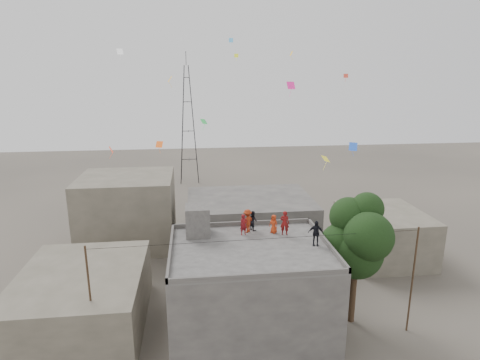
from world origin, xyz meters
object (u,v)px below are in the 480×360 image
Objects in this scene: person_red_adult at (285,223)px; person_dark_adult at (316,233)px; stair_head_box at (198,220)px; transmission_tower at (188,125)px; tree at (359,239)px.

person_red_adult is 1.03× the size of person_dark_adult.
stair_head_box is 0.10× the size of transmission_tower.
person_red_adult is (5.82, -0.73, -0.16)m from stair_head_box.
transmission_tower is at bearing 116.09° from person_dark_adult.
tree is at bearing -10.74° from stair_head_box.
transmission_tower is (-0.80, 37.40, 1.97)m from stair_head_box.
transmission_tower is (-11.37, 39.40, 2.97)m from tree.
transmission_tower is 11.86× the size of person_red_adult.
stair_head_box reaches higher than person_dark_adult.
tree reaches higher than person_dark_adult.
person_dark_adult is (8.18, -40.08, -2.15)m from transmission_tower.
transmission_tower is at bearing 91.23° from stair_head_box.
transmission_tower is 40.96m from person_dark_adult.
transmission_tower is 38.76m from person_red_adult.
person_dark_adult is at bearing 144.42° from person_red_adult.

